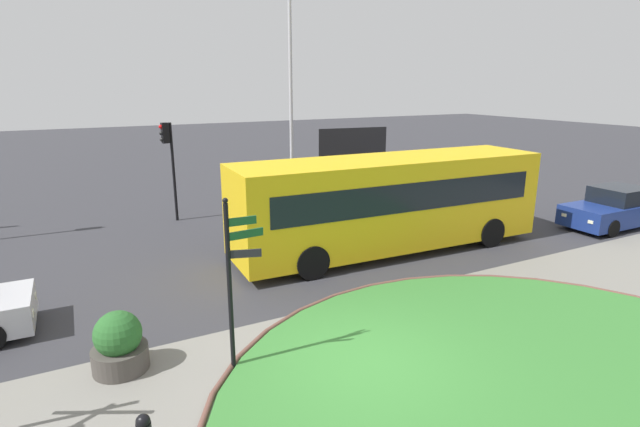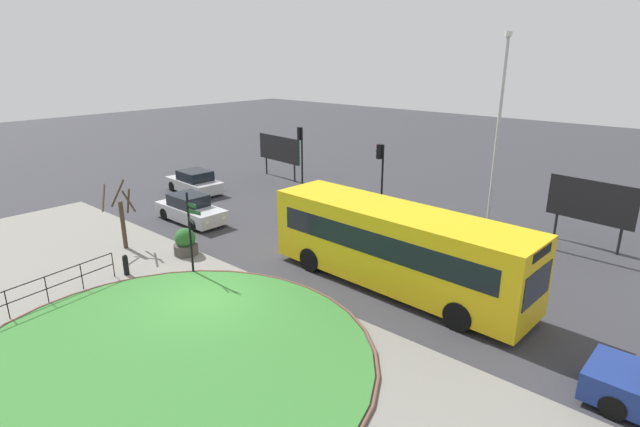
{
  "view_description": "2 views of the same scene",
  "coord_description": "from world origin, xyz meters",
  "px_view_note": "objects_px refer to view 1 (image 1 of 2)",
  "views": [
    {
      "loc": [
        -4.76,
        -7.11,
        5.39
      ],
      "look_at": [
        1.2,
        4.27,
        1.95
      ],
      "focal_mm": 27.49,
      "sensor_mm": 36.0,
      "label": 1
    },
    {
      "loc": [
        13.62,
        -9.22,
        8.49
      ],
      "look_at": [
        0.93,
        5.18,
        2.28
      ],
      "focal_mm": 27.76,
      "sensor_mm": 36.0,
      "label": 2
    }
  ],
  "objects_px": {
    "planter_near_signpost": "(119,345)",
    "billboard_left": "(353,147)",
    "bus_yellow": "(390,201)",
    "car_trailing": "(616,209)",
    "lamppost_tall": "(291,91)",
    "traffic_light_far": "(168,150)",
    "signpost_directional": "(234,274)"
  },
  "relations": [
    {
      "from": "planter_near_signpost",
      "to": "billboard_left",
      "type": "bearing_deg",
      "value": 44.57
    },
    {
      "from": "lamppost_tall",
      "to": "billboard_left",
      "type": "bearing_deg",
      "value": 17.76
    },
    {
      "from": "billboard_left",
      "to": "planter_near_signpost",
      "type": "distance_m",
      "value": 18.28
    },
    {
      "from": "signpost_directional",
      "to": "car_trailing",
      "type": "relative_size",
      "value": 0.78
    },
    {
      "from": "billboard_left",
      "to": "planter_near_signpost",
      "type": "bearing_deg",
      "value": -128.38
    },
    {
      "from": "car_trailing",
      "to": "bus_yellow",
      "type": "bearing_deg",
      "value": -9.93
    },
    {
      "from": "bus_yellow",
      "to": "lamppost_tall",
      "type": "bearing_deg",
      "value": 90.99
    },
    {
      "from": "billboard_left",
      "to": "planter_near_signpost",
      "type": "height_order",
      "value": "billboard_left"
    },
    {
      "from": "bus_yellow",
      "to": "lamppost_tall",
      "type": "xyz_separation_m",
      "value": [
        0.17,
        8.06,
        3.35
      ]
    },
    {
      "from": "lamppost_tall",
      "to": "billboard_left",
      "type": "xyz_separation_m",
      "value": [
        4.11,
        1.32,
        -2.91
      ]
    },
    {
      "from": "signpost_directional",
      "to": "car_trailing",
      "type": "xyz_separation_m",
      "value": [
        16.04,
        2.63,
        -1.26
      ]
    },
    {
      "from": "signpost_directional",
      "to": "planter_near_signpost",
      "type": "relative_size",
      "value": 2.81
    },
    {
      "from": "traffic_light_far",
      "to": "car_trailing",
      "type": "bearing_deg",
      "value": 143.64
    },
    {
      "from": "bus_yellow",
      "to": "traffic_light_far",
      "type": "xyz_separation_m",
      "value": [
        -5.58,
        6.96,
        1.2
      ]
    },
    {
      "from": "lamppost_tall",
      "to": "bus_yellow",
      "type": "bearing_deg",
      "value": -91.22
    },
    {
      "from": "bus_yellow",
      "to": "traffic_light_far",
      "type": "height_order",
      "value": "traffic_light_far"
    },
    {
      "from": "traffic_light_far",
      "to": "billboard_left",
      "type": "distance_m",
      "value": 10.18
    },
    {
      "from": "planter_near_signpost",
      "to": "lamppost_tall",
      "type": "bearing_deg",
      "value": 52.3
    },
    {
      "from": "traffic_light_far",
      "to": "planter_near_signpost",
      "type": "distance_m",
      "value": 11.07
    },
    {
      "from": "bus_yellow",
      "to": "car_trailing",
      "type": "relative_size",
      "value": 2.38
    },
    {
      "from": "signpost_directional",
      "to": "traffic_light_far",
      "type": "bearing_deg",
      "value": 84.52
    },
    {
      "from": "bus_yellow",
      "to": "car_trailing",
      "type": "bearing_deg",
      "value": -8.41
    },
    {
      "from": "lamppost_tall",
      "to": "car_trailing",
      "type": "bearing_deg",
      "value": -46.86
    },
    {
      "from": "traffic_light_far",
      "to": "lamppost_tall",
      "type": "bearing_deg",
      "value": -175.32
    },
    {
      "from": "lamppost_tall",
      "to": "billboard_left",
      "type": "relative_size",
      "value": 2.47
    },
    {
      "from": "bus_yellow",
      "to": "planter_near_signpost",
      "type": "bearing_deg",
      "value": -156.4
    },
    {
      "from": "car_trailing",
      "to": "planter_near_signpost",
      "type": "height_order",
      "value": "car_trailing"
    },
    {
      "from": "signpost_directional",
      "to": "bus_yellow",
      "type": "distance_m",
      "value": 7.99
    },
    {
      "from": "car_trailing",
      "to": "lamppost_tall",
      "type": "distance_m",
      "value": 14.13
    },
    {
      "from": "billboard_left",
      "to": "traffic_light_far",
      "type": "bearing_deg",
      "value": -159.2
    },
    {
      "from": "signpost_directional",
      "to": "billboard_left",
      "type": "distance_m",
      "value": 17.59
    },
    {
      "from": "traffic_light_far",
      "to": "billboard_left",
      "type": "bearing_deg",
      "value": -172.36
    }
  ]
}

